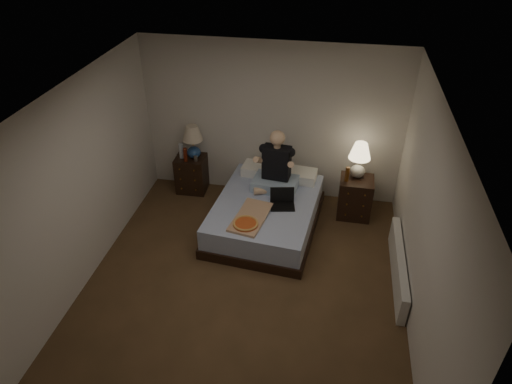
% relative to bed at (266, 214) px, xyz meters
% --- Properties ---
extents(floor, '(4.00, 4.50, 0.00)m').
position_rel_bed_xyz_m(floor, '(-0.08, -1.25, -0.23)').
color(floor, brown).
rests_on(floor, ground).
extents(ceiling, '(4.00, 4.50, 0.00)m').
position_rel_bed_xyz_m(ceiling, '(-0.08, -1.25, 2.27)').
color(ceiling, white).
rests_on(ceiling, ground).
extents(wall_back, '(4.00, 0.00, 2.50)m').
position_rel_bed_xyz_m(wall_back, '(-0.08, 1.00, 1.02)').
color(wall_back, beige).
rests_on(wall_back, ground).
extents(wall_front, '(4.00, 0.00, 2.50)m').
position_rel_bed_xyz_m(wall_front, '(-0.08, -3.50, 1.02)').
color(wall_front, beige).
rests_on(wall_front, ground).
extents(wall_left, '(0.00, 4.50, 2.50)m').
position_rel_bed_xyz_m(wall_left, '(-2.08, -1.25, 1.02)').
color(wall_left, beige).
rests_on(wall_left, ground).
extents(wall_right, '(0.00, 4.50, 2.50)m').
position_rel_bed_xyz_m(wall_right, '(1.92, -1.25, 1.02)').
color(wall_right, beige).
rests_on(wall_right, ground).
extents(bed, '(1.57, 1.99, 0.47)m').
position_rel_bed_xyz_m(bed, '(0.00, 0.00, 0.00)').
color(bed, '#566EAC').
rests_on(bed, floor).
extents(nightstand_left, '(0.49, 0.44, 0.62)m').
position_rel_bed_xyz_m(nightstand_left, '(-1.37, 0.80, 0.08)').
color(nightstand_left, black).
rests_on(nightstand_left, floor).
extents(nightstand_right, '(0.50, 0.45, 0.64)m').
position_rel_bed_xyz_m(nightstand_right, '(1.29, 0.55, 0.09)').
color(nightstand_right, black).
rests_on(nightstand_right, floor).
extents(lamp_left, '(0.34, 0.34, 0.56)m').
position_rel_bed_xyz_m(lamp_left, '(-1.31, 0.80, 0.66)').
color(lamp_left, navy).
rests_on(lamp_left, nightstand_left).
extents(lamp_right, '(0.39, 0.39, 0.56)m').
position_rel_bed_xyz_m(lamp_right, '(1.27, 0.63, 0.69)').
color(lamp_right, '#98978F').
rests_on(lamp_right, nightstand_right).
extents(water_bottle, '(0.07, 0.07, 0.25)m').
position_rel_bed_xyz_m(water_bottle, '(-1.50, 0.75, 0.51)').
color(water_bottle, silver).
rests_on(water_bottle, nightstand_left).
extents(soda_can, '(0.07, 0.07, 0.10)m').
position_rel_bed_xyz_m(soda_can, '(-1.25, 0.70, 0.43)').
color(soda_can, '#9E9E9A').
rests_on(soda_can, nightstand_left).
extents(beer_bottle_left, '(0.06, 0.06, 0.23)m').
position_rel_bed_xyz_m(beer_bottle_left, '(-1.40, 0.66, 0.50)').
color(beer_bottle_left, '#54190C').
rests_on(beer_bottle_left, nightstand_left).
extents(beer_bottle_right, '(0.06, 0.06, 0.23)m').
position_rel_bed_xyz_m(beer_bottle_right, '(1.12, 0.49, 0.52)').
color(beer_bottle_right, '#592F0C').
rests_on(beer_bottle_right, nightstand_right).
extents(person, '(0.71, 0.59, 0.93)m').
position_rel_bed_xyz_m(person, '(0.08, 0.37, 0.70)').
color(person, black).
rests_on(person, bed).
extents(laptop, '(0.39, 0.34, 0.24)m').
position_rel_bed_xyz_m(laptop, '(0.25, -0.09, 0.35)').
color(laptop, black).
rests_on(laptop, bed).
extents(pizza_box, '(0.53, 0.82, 0.08)m').
position_rel_bed_xyz_m(pizza_box, '(-0.17, -0.63, 0.27)').
color(pizza_box, tan).
rests_on(pizza_box, bed).
extents(radiator, '(0.10, 1.60, 0.40)m').
position_rel_bed_xyz_m(radiator, '(1.85, -0.76, -0.03)').
color(radiator, silver).
rests_on(radiator, floor).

